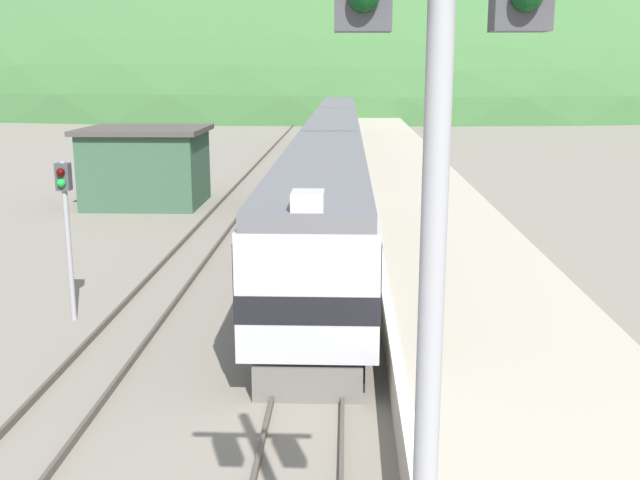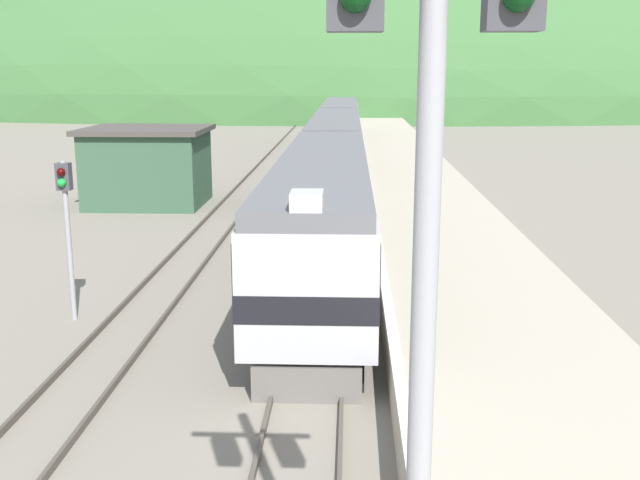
{
  "view_description": "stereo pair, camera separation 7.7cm",
  "coord_description": "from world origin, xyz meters",
  "px_view_note": "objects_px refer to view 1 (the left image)",
  "views": [
    {
      "loc": [
        0.77,
        -2.68,
        6.66
      ],
      "look_at": [
        0.09,
        16.12,
        2.33
      ],
      "focal_mm": 42.0,
      "sensor_mm": 36.0,
      "label": 1
    },
    {
      "loc": [
        0.84,
        -2.68,
        6.66
      ],
      "look_at": [
        0.09,
        16.12,
        2.33
      ],
      "focal_mm": 42.0,
      "sensor_mm": 36.0,
      "label": 2
    }
  ],
  "objects_px": {
    "carriage_third": "(338,123)",
    "signal_mast_main": "(436,179)",
    "signal_post_siding": "(66,208)",
    "express_train_lead_car": "(322,213)",
    "carriage_second": "(334,148)"
  },
  "relations": [
    {
      "from": "express_train_lead_car",
      "to": "carriage_third",
      "type": "relative_size",
      "value": 0.99
    },
    {
      "from": "signal_post_siding",
      "to": "carriage_third",
      "type": "bearing_deg",
      "value": 81.59
    },
    {
      "from": "signal_mast_main",
      "to": "carriage_second",
      "type": "bearing_deg",
      "value": 92.14
    },
    {
      "from": "express_train_lead_car",
      "to": "carriage_second",
      "type": "height_order",
      "value": "express_train_lead_car"
    },
    {
      "from": "express_train_lead_car",
      "to": "signal_mast_main",
      "type": "bearing_deg",
      "value": -85.45
    },
    {
      "from": "express_train_lead_car",
      "to": "signal_mast_main",
      "type": "relative_size",
      "value": 2.14
    },
    {
      "from": "signal_mast_main",
      "to": "express_train_lead_car",
      "type": "bearing_deg",
      "value": 94.55
    },
    {
      "from": "express_train_lead_car",
      "to": "carriage_third",
      "type": "height_order",
      "value": "express_train_lead_car"
    },
    {
      "from": "express_train_lead_car",
      "to": "signal_post_siding",
      "type": "relative_size",
      "value": 4.42
    },
    {
      "from": "carriage_second",
      "to": "carriage_third",
      "type": "relative_size",
      "value": 1.0
    },
    {
      "from": "carriage_third",
      "to": "express_train_lead_car",
      "type": "bearing_deg",
      "value": -90.0
    },
    {
      "from": "express_train_lead_car",
      "to": "carriage_second",
      "type": "xyz_separation_m",
      "value": [
        0.0,
        20.22,
        -0.01
      ]
    },
    {
      "from": "carriage_second",
      "to": "signal_post_siding",
      "type": "bearing_deg",
      "value": -105.03
    },
    {
      "from": "carriage_third",
      "to": "signal_mast_main",
      "type": "distance_m",
      "value": 58.26
    },
    {
      "from": "carriage_third",
      "to": "carriage_second",
      "type": "bearing_deg",
      "value": -90.0
    }
  ]
}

